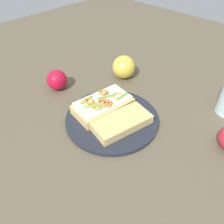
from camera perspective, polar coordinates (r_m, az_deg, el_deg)
name	(u,v)px	position (r m, az deg, el deg)	size (l,w,h in m)	color
ground_plane	(112,120)	(0.66, 0.00, -2.08)	(2.00, 2.00, 0.00)	brown
plate	(112,119)	(0.66, 0.00, -1.71)	(0.27, 0.27, 0.01)	#1F232D
sandwich	(103,105)	(0.66, -2.30, 1.89)	(0.18, 0.12, 0.05)	tan
bread_slice_side	(122,122)	(0.62, 2.46, -2.60)	(0.16, 0.08, 0.02)	tan
apple_0	(57,80)	(0.79, -13.78, 7.90)	(0.07, 0.07, 0.07)	#B30F2B
apple_2	(124,67)	(0.83, 3.01, 11.28)	(0.08, 0.08, 0.08)	gold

